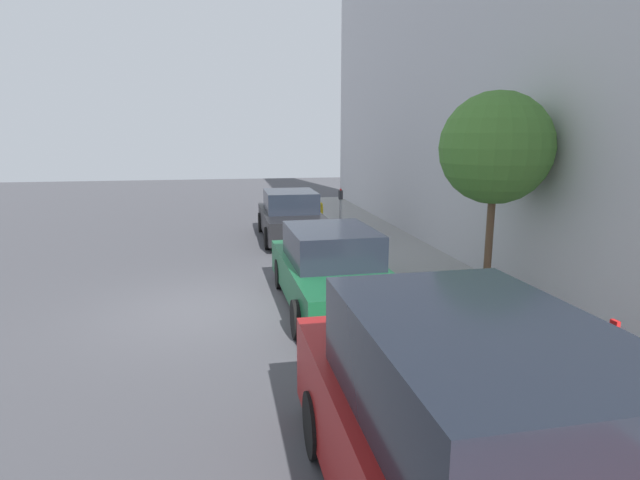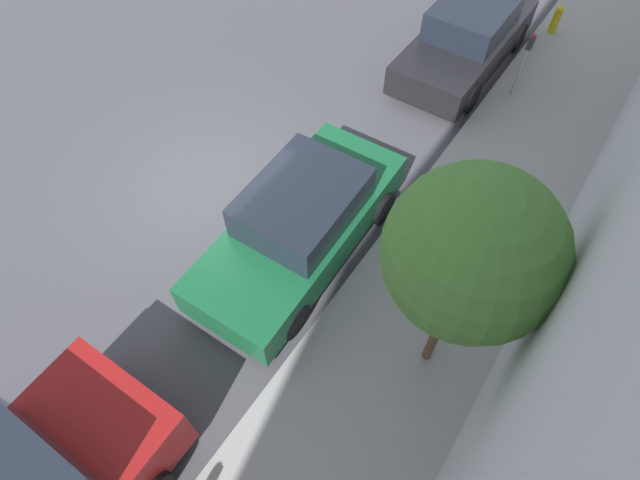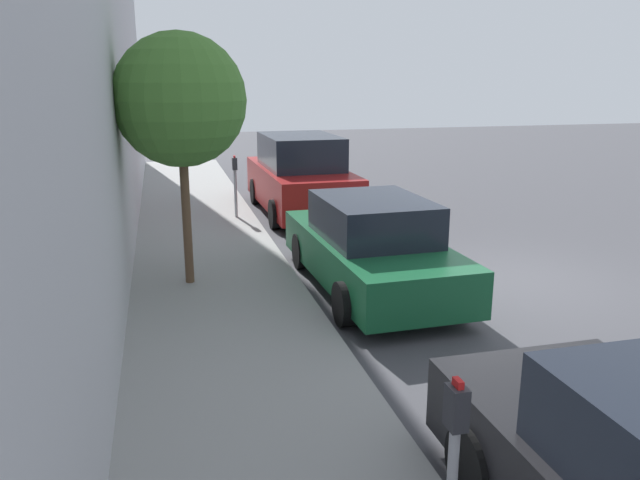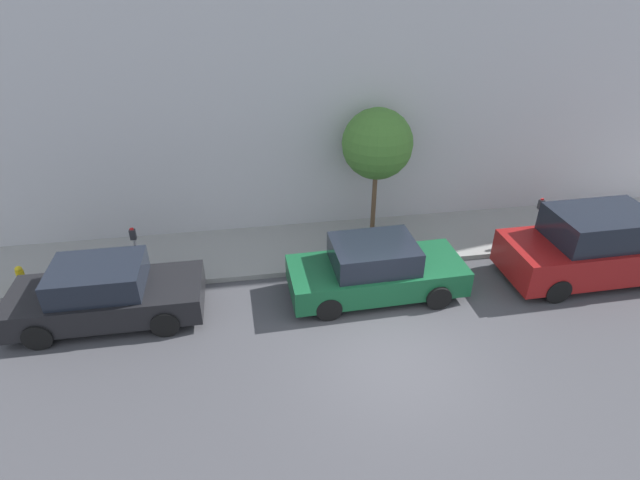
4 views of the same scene
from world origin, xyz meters
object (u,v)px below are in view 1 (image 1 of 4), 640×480
(parked_suv_nearest, at_px, (472,451))
(parked_sedan_second, at_px, (332,270))
(parked_sedan_third, at_px, (291,217))
(fire_hydrant, at_px, (320,211))
(parking_meter_far, at_px, (341,207))
(street_tree, at_px, (496,148))
(parking_meter_near, at_px, (608,377))

(parked_suv_nearest, bearing_deg, parked_sedan_second, 88.47)
(parked_sedan_second, bearing_deg, parked_sedan_third, 89.67)
(parked_sedan_third, bearing_deg, parked_suv_nearest, -90.90)
(parked_sedan_second, bearing_deg, fire_hydrant, 80.88)
(parked_sedan_third, xyz_separation_m, fire_hydrant, (1.42, 2.42, -0.23))
(parked_sedan_third, bearing_deg, parking_meter_far, -19.35)
(parked_suv_nearest, relative_size, parked_sedan_second, 1.06)
(parked_sedan_second, xyz_separation_m, street_tree, (2.88, -0.67, 2.32))
(fire_hydrant, bearing_deg, parked_suv_nearest, -96.13)
(parked_sedan_second, height_order, parking_meter_near, parking_meter_near)
(parked_sedan_second, xyz_separation_m, fire_hydrant, (1.46, 9.07, -0.23))
(parking_meter_near, height_order, parking_meter_far, parking_meter_far)
(parked_sedan_second, height_order, parked_sedan_third, same)
(parked_sedan_third, height_order, parking_meter_far, parking_meter_far)
(parked_suv_nearest, height_order, parking_meter_far, parked_suv_nearest)
(parking_meter_far, xyz_separation_m, street_tree, (1.32, -6.79, 1.98))
(street_tree, bearing_deg, parked_sedan_third, 111.21)
(parked_suv_nearest, distance_m, parked_sedan_third, 12.66)
(parking_meter_near, bearing_deg, fire_hydrant, 90.40)
(parked_suv_nearest, height_order, parked_sedan_second, parked_suv_nearest)
(parked_suv_nearest, bearing_deg, parking_meter_near, 21.20)
(parked_sedan_third, bearing_deg, street_tree, -68.79)
(parking_meter_far, distance_m, fire_hydrant, 3.01)
(parked_sedan_third, height_order, parking_meter_near, parking_meter_near)
(parked_sedan_second, bearing_deg, parked_suv_nearest, -91.53)
(parked_sedan_second, bearing_deg, parking_meter_near, -73.73)
(street_tree, bearing_deg, parked_sedan_second, 166.93)
(parked_suv_nearest, relative_size, parking_meter_near, 3.32)
(parking_meter_near, bearing_deg, parked_sedan_second, 106.27)
(parking_meter_near, relative_size, street_tree, 0.37)
(parked_sedan_second, distance_m, parking_meter_near, 5.57)
(parked_sedan_third, relative_size, street_tree, 1.15)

